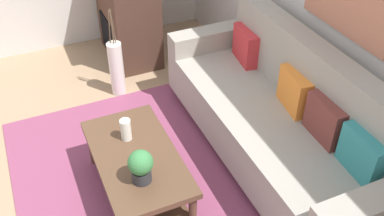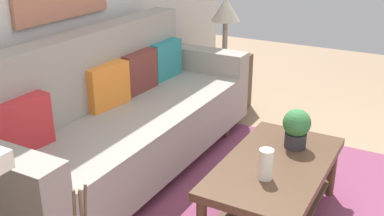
% 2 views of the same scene
% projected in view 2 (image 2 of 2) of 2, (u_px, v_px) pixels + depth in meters
% --- Properties ---
extents(couch, '(2.49, 0.84, 1.08)m').
position_uv_depth(couch, '(123.00, 120.00, 3.39)').
color(couch, gray).
rests_on(couch, ground_plane).
extents(throw_pillow_crimson, '(0.37, 0.16, 0.32)m').
position_uv_depth(throw_pillow_crimson, '(22.00, 125.00, 2.71)').
color(throw_pillow_crimson, red).
rests_on(throw_pillow_crimson, couch).
extents(throw_pillow_orange, '(0.37, 0.17, 0.32)m').
position_uv_depth(throw_pillow_orange, '(107.00, 86.00, 3.35)').
color(throw_pillow_orange, orange).
rests_on(throw_pillow_orange, couch).
extents(throw_pillow_maroon, '(0.36, 0.13, 0.32)m').
position_uv_depth(throw_pillow_maroon, '(138.00, 72.00, 3.67)').
color(throw_pillow_maroon, brown).
rests_on(throw_pillow_maroon, couch).
extents(throw_pillow_teal, '(0.37, 0.14, 0.32)m').
position_uv_depth(throw_pillow_teal, '(165.00, 60.00, 4.00)').
color(throw_pillow_teal, teal).
rests_on(throw_pillow_teal, couch).
extents(coffee_table, '(1.10, 0.60, 0.43)m').
position_uv_depth(coffee_table, '(274.00, 179.00, 2.84)').
color(coffee_table, '#513826').
rests_on(coffee_table, ground_plane).
extents(tabletop_vase, '(0.08, 0.08, 0.18)m').
position_uv_depth(tabletop_vase, '(266.00, 164.00, 2.59)').
color(tabletop_vase, white).
rests_on(tabletop_vase, coffee_table).
extents(potted_plant_tabletop, '(0.18, 0.18, 0.26)m').
position_uv_depth(potted_plant_tabletop, '(296.00, 127.00, 2.94)').
color(potted_plant_tabletop, '#2D2D33').
rests_on(potted_plant_tabletop, coffee_table).
extents(side_table, '(0.44, 0.44, 0.56)m').
position_uv_depth(side_table, '(224.00, 83.00, 4.66)').
color(side_table, '#513826').
rests_on(side_table, ground_plane).
extents(table_lamp, '(0.28, 0.28, 0.57)m').
position_uv_depth(table_lamp, '(226.00, 12.00, 4.39)').
color(table_lamp, gray).
rests_on(table_lamp, side_table).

